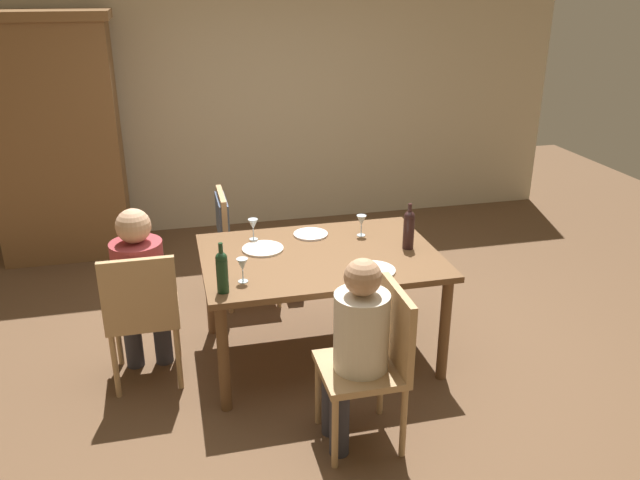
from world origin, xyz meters
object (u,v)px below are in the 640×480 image
person_man_bearded (140,282)px  wine_bottle_dark_red (222,271)px  wine_glass_near_right (242,265)px  dinner_plate_host (311,234)px  chair_near (376,356)px  wine_glass_centre (253,225)px  person_woman_host (356,340)px  handbag (294,282)px  wine_glass_near_left (361,221)px  dining_table (320,266)px  chair_left_end (142,310)px  wine_bottle_tall_green (409,228)px  dinner_plate_guest_right (373,270)px  chair_far_left (233,232)px  armoire_cabinet (56,139)px  dinner_plate_guest_left (263,249)px

person_man_bearded → wine_bottle_dark_red: bearing=-41.5°
wine_glass_near_right → dinner_plate_host: size_ratio=0.62×
chair_near → wine_glass_centre: bearing=20.2°
person_woman_host → handbag: bearing=-0.9°
chair_near → person_man_bearded: bearing=52.5°
person_woman_host → wine_glass_near_left: 1.26m
person_woman_host → wine_bottle_dark_red: (-0.64, 0.53, 0.24)m
wine_bottle_dark_red → handbag: (0.67, 1.32, -0.78)m
dining_table → person_man_bearded: bearing=178.7°
chair_left_end → wine_bottle_tall_green: 1.78m
chair_near → dinner_plate_guest_right: 0.65m
dining_table → handbag: 1.08m
chair_near → person_woman_host: size_ratio=0.83×
chair_near → person_woman_host: (-0.11, 0.00, 0.11)m
wine_glass_centre → dinner_plate_guest_right: (0.64, -0.69, -0.10)m
person_woman_host → handbag: person_woman_host is taller
dinner_plate_guest_right → dining_table: bearing=127.1°
person_woman_host → dinner_plate_host: person_woman_host is taller
chair_far_left → dinner_plate_host: chair_far_left is taller
chair_near → wine_glass_near_left: chair_near is taller
chair_near → dining_table: bearing=5.4°
wine_bottle_tall_green → dinner_plate_guest_right: 0.47m
dinner_plate_host → wine_glass_centre: bearing=177.8°
wine_bottle_dark_red → dining_table: bearing=30.8°
dining_table → person_man_bearded: (-1.15, 0.03, 0.00)m
chair_left_end → armoire_cabinet: bearing=106.8°
chair_left_end → dinner_plate_host: size_ratio=3.82×
dining_table → chair_near: size_ratio=1.67×
armoire_cabinet → wine_bottle_tall_green: armoire_cabinet is taller
wine_bottle_tall_green → wine_glass_centre: wine_bottle_tall_green is taller
wine_glass_near_left → dinner_plate_guest_right: (-0.10, -0.59, -0.10)m
armoire_cabinet → wine_glass_centre: size_ratio=14.63×
person_man_bearded → wine_glass_near_right: person_man_bearded is taller
wine_bottle_tall_green → dinner_plate_guest_right: size_ratio=1.12×
armoire_cabinet → wine_glass_near_right: size_ratio=14.63×
dining_table → wine_bottle_dark_red: bearing=-149.2°
wine_glass_near_left → dinner_plate_host: (-0.34, 0.09, -0.10)m
armoire_cabinet → wine_bottle_dark_red: size_ratio=7.17×
person_man_bearded → chair_left_end: bearing=-90.0°
chair_left_end → person_man_bearded: (-0.00, 0.11, 0.13)m
wine_glass_near_right → handbag: (0.55, 1.21, -0.75)m
chair_far_left → wine_bottle_dark_red: wine_bottle_dark_red is taller
wine_glass_centre → handbag: 1.02m
dinner_plate_guest_left → dinner_plate_guest_right: (0.61, -0.50, 0.00)m
wine_glass_near_left → person_woman_host: bearing=-108.1°
armoire_cabinet → dinner_plate_host: 2.73m
wine_bottle_dark_red → dinner_plate_host: (0.68, 0.74, -0.13)m
chair_far_left → handbag: size_ratio=3.29×
dinner_plate_host → chair_near: bearing=-86.8°
person_woman_host → dinner_plate_host: bearing=-1.9°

